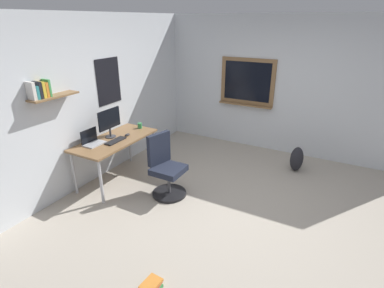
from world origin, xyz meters
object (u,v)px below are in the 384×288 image
Objects in this scene: monitor_primary at (109,121)px; keyboard at (116,141)px; laptop at (92,141)px; coffee_mug at (140,126)px; desk at (115,143)px; computer_mouse at (127,135)px; office_chair at (166,169)px; backpack at (297,159)px; book_stack_on_floor at (151,287)px.

keyboard is (-0.11, -0.19, -0.26)m from monitor_primary.
laptop is 3.37× the size of coffee_mug.
coffee_mug reaches higher than keyboard.
computer_mouse reaches higher than desk.
desk is 1.49× the size of office_chair.
backpack is 3.44m from book_stack_on_floor.
office_chair is 9.13× the size of computer_mouse.
computer_mouse is (0.53, -0.24, -0.04)m from laptop.
keyboard is 1.57× the size of book_stack_on_floor.
laptop is 0.84× the size of keyboard.
keyboard is (-0.07, -0.08, 0.08)m from desk.
office_chair is 1.87m from book_stack_on_floor.
laptop reaches higher than office_chair.
monitor_primary reaches higher than laptop.
office_chair is 10.33× the size of coffee_mug.
book_stack_on_floor is (-1.81, -1.73, -0.69)m from computer_mouse.
desk is 5.99× the size of book_stack_on_floor.
backpack is at bearing -52.46° from laptop.
monitor_primary is at bearing 60.95° from keyboard.
computer_mouse is (0.17, -0.19, -0.25)m from monitor_primary.
computer_mouse reaches higher than book_stack_on_floor.
monitor_primary is at bearing 88.89° from office_chair.
book_stack_on_floor is (-1.62, -0.87, -0.35)m from office_chair.
laptop is 0.95m from coffee_mug.
monitor_primary is at bearing 166.14° from coffee_mug.
desk is at bearing 48.58° from book_stack_on_floor.
desk is at bearing 158.28° from computer_mouse.
laptop reaches higher than desk.
laptop is at bearing 135.99° from keyboard.
laptop is (-0.33, 1.10, 0.37)m from office_chair.
coffee_mug is at bearing 4.21° from keyboard.
laptop reaches higher than computer_mouse.
office_chair reaches higher than desk.
backpack is (1.55, -2.46, -0.53)m from computer_mouse.
monitor_primary reaches higher than desk.
book_stack_on_floor is at bearing -131.42° from desk.
monitor_primary is at bearing 132.24° from computer_mouse.
coffee_mug is at bearing -3.13° from desk.
office_chair reaches higher than coffee_mug.
coffee_mug is at bearing -13.86° from monitor_primary.
desk is 0.98m from office_chair.
coffee_mug reaches higher than backpack.
monitor_primary is 5.04× the size of coffee_mug.
laptop is (-0.32, 0.16, 0.13)m from desk.
desk is at bearing 124.62° from backpack.
desk is 3.05× the size of monitor_primary.
book_stack_on_floor is at bearing -123.05° from laptop.
book_stack_on_floor is (-1.53, -1.73, -0.68)m from keyboard.
coffee_mug is (0.61, -0.03, 0.12)m from desk.
coffee_mug reaches higher than desk.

